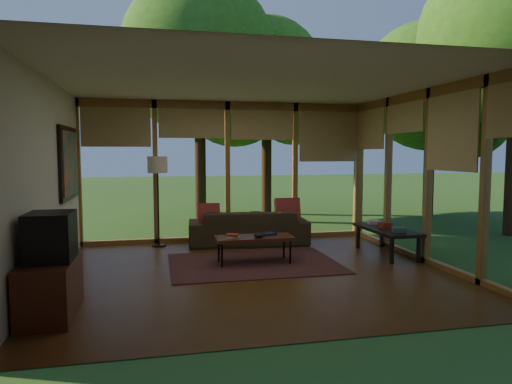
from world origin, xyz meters
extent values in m
plane|color=brown|center=(0.00, 0.00, 0.00)|extent=(5.50, 5.50, 0.00)
plane|color=silver|center=(0.00, 0.00, 2.70)|extent=(5.50, 5.50, 0.00)
cube|color=beige|center=(-2.75, 0.00, 1.35)|extent=(0.04, 5.00, 2.70)
cube|color=beige|center=(0.00, -2.50, 1.35)|extent=(5.50, 0.04, 2.70)
cube|color=olive|center=(0.00, 2.50, 1.35)|extent=(5.50, 0.12, 2.70)
cube|color=olive|center=(2.75, 0.00, 1.35)|extent=(0.12, 5.00, 2.70)
plane|color=#2F5821|center=(8.00, 8.00, -0.01)|extent=(40.00, 40.00, 0.00)
cylinder|color=#362213|center=(-0.25, 5.44, 2.65)|extent=(0.28, 0.28, 5.30)
sphere|color=#245713|center=(-0.25, 5.44, 4.12)|extent=(3.95, 3.95, 3.95)
cylinder|color=#362213|center=(1.68, 6.24, 2.49)|extent=(0.28, 0.28, 4.98)
sphere|color=#245713|center=(1.68, 6.24, 3.87)|extent=(3.19, 3.19, 3.19)
cylinder|color=#362213|center=(5.74, 1.80, 2.63)|extent=(0.28, 0.28, 5.27)
cylinder|color=#362213|center=(5.70, 4.83, 2.24)|extent=(0.28, 0.28, 4.47)
sphere|color=#245713|center=(5.70, 4.83, 3.48)|extent=(3.42, 3.42, 3.42)
cube|color=maroon|center=(0.09, 0.48, 0.01)|extent=(2.57, 1.82, 0.01)
imported|color=#352C1A|center=(0.31, 2.00, 0.32)|extent=(2.27, 1.05, 0.65)
cube|color=maroon|center=(-0.44, 1.95, 0.58)|extent=(0.40, 0.22, 0.42)
cube|color=maroon|center=(1.06, 1.95, 0.61)|extent=(0.47, 0.25, 0.49)
cube|color=beige|center=(-0.25, 0.45, 0.44)|extent=(0.20, 0.15, 0.03)
cube|color=maroon|center=(-0.25, 0.45, 0.47)|extent=(0.22, 0.20, 0.03)
cube|color=black|center=(0.35, 0.58, 0.44)|extent=(0.26, 0.23, 0.03)
ellipsoid|color=black|center=(0.15, 0.40, 0.46)|extent=(0.16, 0.16, 0.07)
cube|color=#512516|center=(-2.47, -1.28, 0.30)|extent=(0.50, 1.00, 0.60)
cube|color=black|center=(-2.45, -1.28, 0.85)|extent=(0.45, 0.55, 0.50)
cube|color=#365F57|center=(2.40, 0.21, 0.49)|extent=(0.24, 0.20, 0.07)
cube|color=maroon|center=(2.40, 0.66, 0.50)|extent=(0.22, 0.18, 0.09)
cube|color=beige|center=(2.40, 1.06, 0.48)|extent=(0.24, 0.20, 0.06)
cylinder|color=black|center=(-1.34, 2.17, 0.01)|extent=(0.26, 0.26, 0.03)
cylinder|color=black|center=(-1.34, 2.17, 0.79)|extent=(0.03, 0.03, 1.52)
cylinder|color=beige|center=(-1.34, 2.17, 1.50)|extent=(0.36, 0.36, 0.30)
cube|color=#512516|center=(0.10, 0.50, 0.40)|extent=(1.20, 0.50, 0.05)
cylinder|color=black|center=(-0.43, 0.32, 0.19)|extent=(0.03, 0.03, 0.38)
cylinder|color=black|center=(0.63, 0.32, 0.19)|extent=(0.03, 0.03, 0.38)
cylinder|color=black|center=(-0.43, 0.68, 0.19)|extent=(0.03, 0.03, 0.38)
cylinder|color=black|center=(0.63, 0.68, 0.19)|extent=(0.03, 0.03, 0.38)
cube|color=black|center=(2.40, 0.61, 0.43)|extent=(0.60, 1.40, 0.05)
cube|color=black|center=(2.17, 0.01, 0.20)|extent=(0.05, 0.05, 0.40)
cube|color=black|center=(2.63, 0.01, 0.20)|extent=(0.05, 0.05, 0.40)
cube|color=black|center=(2.17, 1.21, 0.20)|extent=(0.05, 0.05, 0.40)
cube|color=black|center=(2.63, 1.21, 0.20)|extent=(0.05, 0.05, 0.40)
cube|color=black|center=(-2.72, 1.40, 1.55)|extent=(0.05, 1.35, 1.15)
cube|color=#175C6B|center=(-2.69, 1.40, 1.55)|extent=(0.02, 1.20, 1.00)
camera|label=1|loc=(-1.37, -6.30, 1.72)|focal=32.00mm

